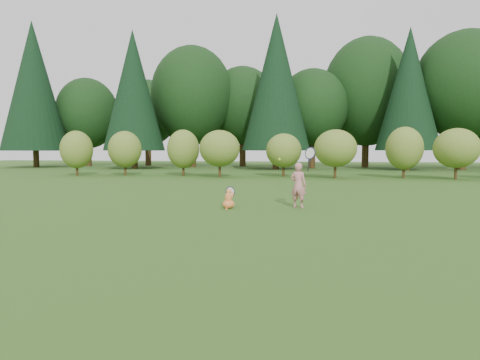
# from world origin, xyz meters

# --- Properties ---
(ground) EXTENTS (100.00, 100.00, 0.00)m
(ground) POSITION_xyz_m (0.00, 0.00, 0.00)
(ground) COLOR #305016
(ground) RESTS_ON ground
(shrub_row) EXTENTS (28.00, 3.00, 2.80)m
(shrub_row) POSITION_xyz_m (0.00, 13.00, 1.40)
(shrub_row) COLOR #546B21
(shrub_row) RESTS_ON ground
(woodland_backdrop) EXTENTS (48.00, 10.00, 15.00)m
(woodland_backdrop) POSITION_xyz_m (0.00, 23.00, 7.50)
(woodland_backdrop) COLOR black
(woodland_backdrop) RESTS_ON ground
(child) EXTENTS (0.67, 0.48, 1.66)m
(child) POSITION_xyz_m (1.58, 1.27, 0.58)
(child) COLOR #D17C81
(child) RESTS_ON ground
(cat) EXTENTS (0.41, 0.66, 0.66)m
(cat) POSITION_xyz_m (-0.09, 0.85, 0.25)
(cat) COLOR orange
(cat) RESTS_ON ground
(tennis_ball) EXTENTS (0.06, 0.06, 0.06)m
(tennis_ball) POSITION_xyz_m (1.13, 0.97, 1.20)
(tennis_ball) COLOR #B6E41A
(tennis_ball) RESTS_ON ground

